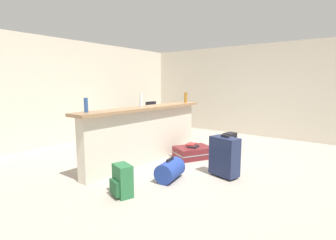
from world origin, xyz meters
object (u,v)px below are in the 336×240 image
object	(u,v)px
dining_chair_near_partition	(176,119)
backpack_black	(229,143)
book_stack	(192,145)
dining_table	(164,113)
bottle_blue	(86,105)
duffel_bag_blue	(170,170)
suitcase_flat_maroon	(193,152)
backpack_green	(122,181)
dining_chair_far_side	(149,115)
suitcase_upright_navy	(224,156)
bottle_clear	(141,100)
bottle_amber	(186,97)

from	to	relation	value
dining_chair_near_partition	backpack_black	distance (m)	1.82
book_stack	dining_table	bearing A→B (deg)	52.60
bottle_blue	book_stack	bearing A→B (deg)	-18.25
duffel_bag_blue	book_stack	size ratio (longest dim) A/B	2.00
suitcase_flat_maroon	backpack_green	size ratio (longest dim) A/B	2.11
dining_chair_far_side	suitcase_upright_navy	xyz separation A→B (m)	(-1.99, -3.35, -0.19)
bottle_blue	backpack_green	bearing A→B (deg)	-95.91
bottle_clear	dining_chair_near_partition	bearing A→B (deg)	18.11
suitcase_flat_maroon	duffel_bag_blue	world-z (taller)	duffel_bag_blue
backpack_black	duffel_bag_blue	size ratio (longest dim) A/B	0.80
suitcase_flat_maroon	backpack_black	distance (m)	0.91
dining_table	backpack_black	world-z (taller)	dining_table
backpack_black	suitcase_upright_navy	size ratio (longest dim) A/B	0.63
bottle_amber	backpack_green	distance (m)	2.81
bottle_clear	duffel_bag_blue	distance (m)	1.49
bottle_amber	dining_chair_near_partition	world-z (taller)	bottle_amber
dining_chair_near_partition	suitcase_flat_maroon	xyz separation A→B (m)	(-1.28, -1.33, -0.41)
bottle_amber	dining_chair_far_side	size ratio (longest dim) A/B	0.24
suitcase_flat_maroon	duffel_bag_blue	bearing A→B (deg)	-164.38
bottle_blue	suitcase_upright_navy	world-z (taller)	bottle_blue
bottle_clear	suitcase_upright_navy	size ratio (longest dim) A/B	0.36
bottle_amber	suitcase_flat_maroon	bearing A→B (deg)	-134.41
dining_table	duffel_bag_blue	world-z (taller)	dining_table
bottle_blue	suitcase_upright_navy	size ratio (longest dim) A/B	0.32
suitcase_upright_navy	duffel_bag_blue	size ratio (longest dim) A/B	1.27
bottle_blue	suitcase_flat_maroon	bearing A→B (deg)	-18.41
dining_chair_far_side	duffel_bag_blue	xyz separation A→B (m)	(-2.62, -2.76, -0.36)
bottle_clear	backpack_black	size ratio (longest dim) A/B	0.58
dining_table	bottle_clear	bearing A→B (deg)	-151.40
dining_table	book_stack	xyz separation A→B (m)	(-1.39, -1.82, -0.39)
bottle_clear	duffel_bag_blue	world-z (taller)	bottle_clear
bottle_amber	suitcase_flat_maroon	xyz separation A→B (m)	(-0.52, -0.53, -1.04)
suitcase_flat_maroon	suitcase_upright_navy	world-z (taller)	suitcase_upright_navy
bottle_blue	bottle_amber	xyz separation A→B (m)	(2.47, -0.11, 0.01)
backpack_black	book_stack	bearing A→B (deg)	153.99
book_stack	backpack_black	bearing A→B (deg)	-26.01
dining_chair_far_side	backpack_green	bearing A→B (deg)	-142.86
suitcase_flat_maroon	backpack_green	world-z (taller)	backpack_green
suitcase_flat_maroon	backpack_green	distance (m)	2.04
backpack_black	duffel_bag_blue	distance (m)	2.02
backpack_black	backpack_green	distance (m)	2.85
bottle_clear	book_stack	distance (m)	1.34
bottle_amber	suitcase_upright_navy	xyz separation A→B (m)	(-1.10, -1.46, -0.82)
dining_chair_near_partition	dining_table	bearing A→B (deg)	79.43
dining_chair_far_side	suitcase_flat_maroon	size ratio (longest dim) A/B	1.05
backpack_black	bottle_blue	bearing A→B (deg)	159.33
dining_chair_near_partition	backpack_black	bearing A→B (deg)	-105.15
bottle_amber	dining_chair_near_partition	distance (m)	1.27
bottle_blue	dining_table	distance (m)	3.56
duffel_bag_blue	book_stack	xyz separation A→B (m)	(1.19, 0.35, 0.10)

